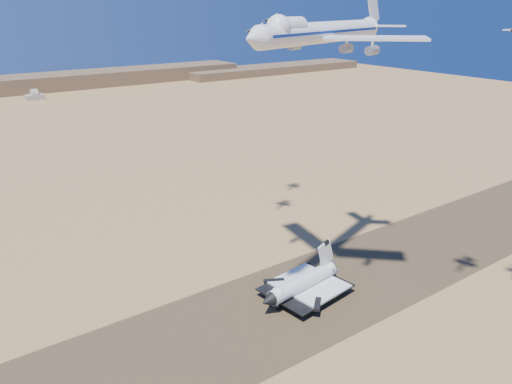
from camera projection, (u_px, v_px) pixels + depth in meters
ground at (259, 318)px, 165.04m from camera, size 1200.00×1200.00×0.00m
runway at (259, 318)px, 165.03m from camera, size 600.00×50.00×0.06m
ridgeline at (46, 85)px, 599.41m from camera, size 960.00×90.00×18.00m
shuttle at (302, 285)px, 175.17m from camera, size 37.28×25.83×18.31m
carrier_747 at (319, 33)px, 144.84m from camera, size 77.22×57.29×19.42m
crew_a at (331, 296)px, 175.81m from camera, size 0.60×0.72×1.68m
crew_b at (335, 297)px, 174.95m from camera, size 0.89×1.00×1.78m
crew_c at (335, 295)px, 175.87m from camera, size 1.24×1.04×1.89m
chase_jet_e at (256, 31)px, 191.98m from camera, size 14.22×9.61×3.76m
chase_jet_f at (272, 20)px, 215.45m from camera, size 12.96×8.71×3.42m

